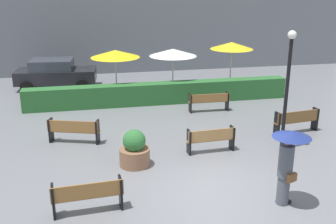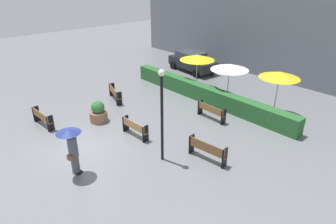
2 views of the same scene
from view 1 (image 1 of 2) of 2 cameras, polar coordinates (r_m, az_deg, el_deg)
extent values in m
plane|color=slate|center=(11.51, 6.51, -10.82)|extent=(60.00, 60.00, 0.00)
cube|color=#9E7242|center=(13.67, 6.09, -3.96)|extent=(1.68, 0.33, 0.04)
cube|color=#9E7242|center=(13.46, 6.34, -3.32)|extent=(1.67, 0.12, 0.40)
cube|color=black|center=(13.42, 3.00, -4.34)|extent=(0.08, 0.36, 0.85)
cube|color=black|center=(13.93, 9.11, -3.68)|extent=(0.08, 0.36, 0.85)
cube|color=olive|center=(14.76, -13.24, -2.68)|extent=(1.85, 0.83, 0.04)
cube|color=olive|center=(14.55, -13.50, -2.04)|extent=(1.78, 0.61, 0.42)
cube|color=black|center=(15.05, -16.39, -2.50)|extent=(0.17, 0.37, 0.86)
cube|color=black|center=(14.48, -10.02, -2.83)|extent=(0.17, 0.37, 0.86)
cube|color=brown|center=(16.07, 17.81, -1.27)|extent=(1.85, 0.47, 0.04)
cube|color=brown|center=(15.89, 18.20, -0.63)|extent=(1.83, 0.26, 0.43)
cube|color=black|center=(15.58, 15.31, -1.63)|extent=(0.10, 0.35, 0.89)
cube|color=black|center=(16.57, 20.25, -0.94)|extent=(0.10, 0.35, 0.89)
cube|color=olive|center=(10.41, -11.41, -11.71)|extent=(1.79, 0.37, 0.04)
cube|color=olive|center=(10.17, -11.42, -11.03)|extent=(1.78, 0.16, 0.40)
cube|color=black|center=(10.39, -16.06, -12.18)|extent=(0.08, 0.36, 0.86)
cube|color=black|center=(10.46, -6.78, -11.33)|extent=(0.08, 0.36, 0.86)
cube|color=olive|center=(17.89, 5.83, 1.52)|extent=(1.83, 0.30, 0.04)
cube|color=olive|center=(17.70, 5.99, 2.00)|extent=(1.83, 0.07, 0.36)
cube|color=black|center=(17.67, 3.19, 1.26)|extent=(0.07, 0.37, 0.83)
cube|color=black|center=(18.14, 8.44, 1.54)|extent=(0.07, 0.37, 0.83)
cylinder|color=#4C515B|center=(10.98, 16.11, -10.65)|extent=(0.32, 0.32, 0.80)
cube|color=black|center=(11.19, 16.15, -12.16)|extent=(0.39, 0.36, 0.08)
cylinder|color=#4C515B|center=(10.62, 16.50, -6.72)|extent=(0.38, 0.38, 0.86)
sphere|color=tan|center=(10.41, 16.76, -4.04)|extent=(0.21, 0.21, 0.21)
cube|color=brown|center=(10.67, 17.27, -8.94)|extent=(0.30, 0.19, 0.22)
cylinder|color=black|center=(10.43, 17.06, -5.35)|extent=(0.02, 0.02, 0.90)
cone|color=navy|center=(10.27, 17.29, -3.05)|extent=(0.96, 0.96, 0.16)
cylinder|color=brown|center=(12.72, -4.78, -6.40)|extent=(0.96, 0.96, 0.56)
sphere|color=#2D6B33|center=(12.50, -4.85, -4.12)|extent=(0.72, 0.72, 0.72)
cylinder|color=black|center=(13.80, 16.52, 2.12)|extent=(0.12, 0.12, 3.83)
sphere|color=white|center=(13.41, 17.31, 10.49)|extent=(0.28, 0.28, 0.28)
cylinder|color=silver|center=(19.74, -7.41, 5.06)|extent=(0.06, 0.06, 2.23)
cone|color=yellow|center=(19.52, -7.55, 8.25)|extent=(2.36, 2.36, 0.35)
cylinder|color=silver|center=(20.02, 0.70, 5.38)|extent=(0.06, 0.06, 2.22)
cone|color=white|center=(19.80, 0.71, 8.51)|extent=(2.34, 2.34, 0.35)
cylinder|color=silver|center=(21.10, 8.93, 6.11)|extent=(0.06, 0.06, 2.42)
cone|color=yellow|center=(20.89, 9.09, 9.35)|extent=(2.19, 2.19, 0.35)
cube|color=#28602D|center=(18.92, -1.17, 2.70)|extent=(12.48, 0.70, 1.00)
cube|color=black|center=(22.54, -15.64, 5.01)|extent=(4.33, 2.10, 0.70)
cube|color=#333842|center=(22.44, -16.28, 6.54)|extent=(2.33, 1.79, 0.55)
cylinder|color=black|center=(23.29, -11.78, 4.83)|extent=(0.66, 0.27, 0.64)
cylinder|color=black|center=(21.59, -12.15, 3.76)|extent=(0.66, 0.27, 0.64)
cylinder|color=black|center=(23.72, -18.68, 4.49)|extent=(0.66, 0.27, 0.64)
cylinder|color=black|center=(22.06, -19.56, 3.41)|extent=(0.66, 0.27, 0.64)
camera|label=2|loc=(15.51, 64.44, 15.31)|focal=31.82mm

